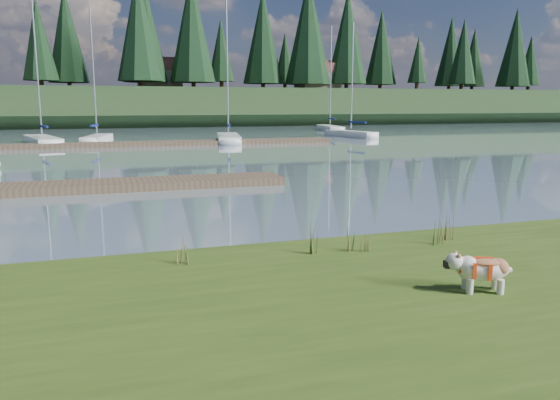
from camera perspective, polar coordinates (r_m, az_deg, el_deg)
name	(u,v)px	position (r m, az deg, el deg)	size (l,w,h in m)	color
ground	(139,146)	(41.89, -14.55, 5.48)	(200.00, 200.00, 0.00)	#7F97A8
bank	(343,347)	(6.94, 6.57, -15.00)	(60.00, 9.00, 0.35)	#354C16
ridge	(118,108)	(84.73, -16.61, 9.23)	(200.00, 20.00, 5.00)	#1C3118
bulldog	(482,268)	(8.64, 20.32, -6.64)	(0.99, 0.61, 0.58)	silver
dock_near	(64,187)	(20.94, -21.63, 1.23)	(16.00, 2.00, 0.30)	#4C3D2C
dock_far	(166,143)	(42.05, -11.83, 5.81)	(26.00, 2.20, 0.30)	#4C3D2C
sailboat_bg_1	(41,139)	(47.15, -23.74, 5.83)	(3.82, 8.93, 13.00)	silver
sailboat_bg_2	(99,138)	(47.27, -18.41, 6.18)	(2.73, 7.15, 10.65)	silver
sailboat_bg_3	(228,137)	(46.11, -5.44, 6.55)	(3.24, 8.76, 12.57)	silver
sailboat_bg_4	(347,133)	(52.51, 7.00, 6.95)	(2.99, 7.15, 10.46)	silver
sailboat_bg_5	(328,128)	(64.79, 5.09, 7.55)	(3.01, 8.46, 11.83)	silver
weed_0	(313,239)	(10.20, 3.46, -4.05)	(0.17, 0.14, 0.65)	#475B23
weed_1	(349,239)	(10.41, 7.23, -4.02)	(0.17, 0.14, 0.57)	#475B23
weed_2	(437,229)	(11.24, 16.09, -2.98)	(0.17, 0.14, 0.71)	#475B23
weed_3	(183,251)	(9.65, -10.11, -5.28)	(0.17, 0.14, 0.55)	#475B23
weed_4	(367,242)	(10.38, 9.10, -4.38)	(0.17, 0.14, 0.45)	#475B23
weed_5	(449,227)	(11.68, 17.23, -2.70)	(0.17, 0.14, 0.64)	#475B23
mud_lip	(249,259)	(10.87, -3.22, -6.17)	(60.00, 0.50, 0.14)	#33281C
conifer_3	(38,39)	(84.45, -23.95, 15.09)	(4.84, 4.84, 12.25)	#382619
conifer_4	(139,27)	(78.53, -14.56, 17.05)	(6.16, 6.16, 15.10)	#382619
conifer_5	(221,50)	(83.93, -6.18, 15.28)	(3.96, 3.96, 10.35)	#382619
conifer_6	(308,30)	(86.08, 2.97, 17.31)	(7.04, 7.04, 17.00)	#382619
conifer_7	(381,47)	(94.42, 10.52, 15.41)	(5.28, 5.28, 13.20)	#382619
conifer_8	(463,52)	(97.92, 18.58, 14.47)	(4.62, 4.62, 11.77)	#382619
conifer_9	(515,48)	(108.46, 23.35, 14.42)	(5.94, 5.94, 14.62)	#382619
house_1	(159,74)	(83.25, -12.50, 12.72)	(6.30, 5.30, 4.65)	gray
house_2	(318,76)	(87.15, 3.94, 12.80)	(6.30, 5.30, 4.65)	gray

